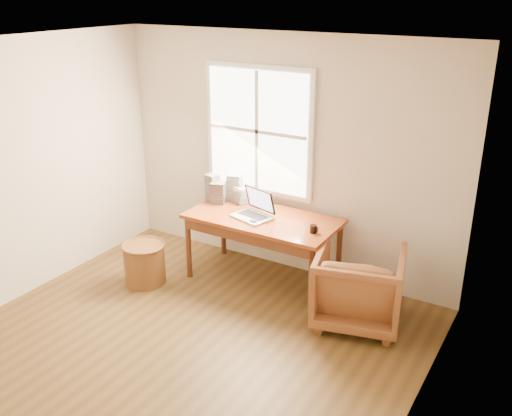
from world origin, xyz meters
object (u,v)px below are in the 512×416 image
at_px(laptop, 251,203).
at_px(wicker_stool, 145,264).
at_px(armchair, 359,287).
at_px(desk, 263,219).
at_px(cd_stack_a, 235,187).
at_px(coffee_mug, 313,229).

bearing_deg(laptop, wicker_stool, -133.07).
bearing_deg(armchair, desk, -25.58).
xyz_separation_m(desk, cd_stack_a, (-0.54, 0.28, 0.17)).
bearing_deg(cd_stack_a, laptop, -39.68).
xyz_separation_m(coffee_mug, cd_stack_a, (-1.16, 0.38, 0.11)).
bearing_deg(laptop, armchair, 8.88).
distance_m(desk, laptop, 0.22).
bearing_deg(desk, coffee_mug, -8.72).
distance_m(desk, cd_stack_a, 0.63).
bearing_deg(wicker_stool, laptop, 31.25).
relative_size(armchair, laptop, 1.79).
bearing_deg(wicker_stool, desk, 32.61).
bearing_deg(laptop, desk, 61.02).
bearing_deg(desk, laptop, -134.66).
height_order(desk, cd_stack_a, cd_stack_a).
bearing_deg(desk, wicker_stool, -147.39).
bearing_deg(armchair, cd_stack_a, -31.04).
bearing_deg(cd_stack_a, coffee_mug, -18.06).
xyz_separation_m(desk, wicker_stool, (-1.08, -0.69, -0.51)).
relative_size(laptop, cd_stack_a, 1.51).
relative_size(armchair, coffee_mug, 10.32).
bearing_deg(coffee_mug, wicker_stool, -137.42).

